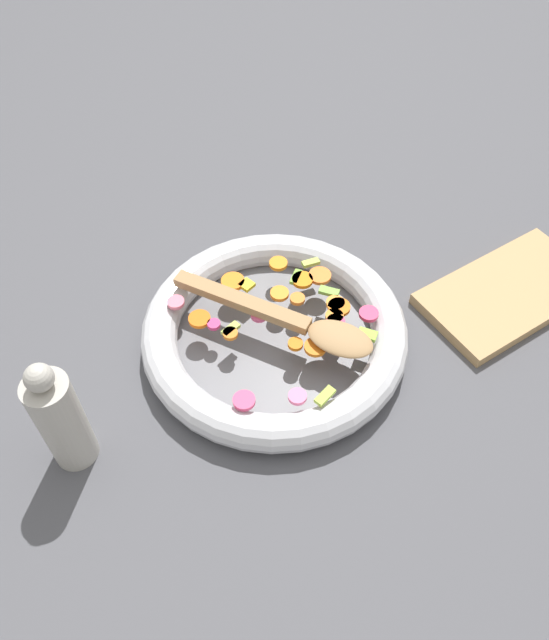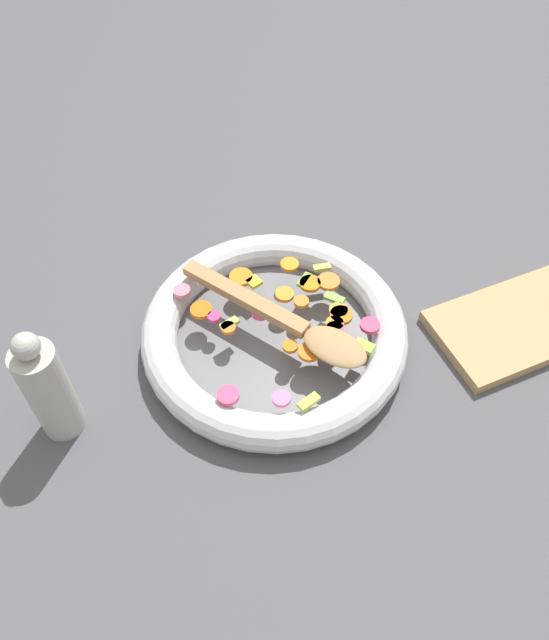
% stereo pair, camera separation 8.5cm
% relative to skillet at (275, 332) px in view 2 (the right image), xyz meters
% --- Properties ---
extents(ground_plane, '(4.00, 4.00, 0.00)m').
position_rel_skillet_xyz_m(ground_plane, '(0.00, 0.00, -0.02)').
color(ground_plane, '#4C4C51').
extents(skillet, '(0.37, 0.37, 0.05)m').
position_rel_skillet_xyz_m(skillet, '(0.00, 0.00, 0.00)').
color(skillet, slate).
rests_on(skillet, ground_plane).
extents(chopped_vegetables, '(0.25, 0.26, 0.01)m').
position_rel_skillet_xyz_m(chopped_vegetables, '(-0.02, 0.00, 0.03)').
color(chopped_vegetables, orange).
rests_on(chopped_vegetables, skillet).
extents(wooden_spoon, '(0.19, 0.27, 0.01)m').
position_rel_skillet_xyz_m(wooden_spoon, '(-0.01, 0.02, 0.04)').
color(wooden_spoon, '#A87F51').
rests_on(wooden_spoon, chopped_vegetables).
extents(pepper_mill, '(0.05, 0.05, 0.18)m').
position_rel_skillet_xyz_m(pepper_mill, '(0.30, 0.01, 0.06)').
color(pepper_mill, '#B2ADA3').
rests_on(pepper_mill, ground_plane).
extents(cutting_board, '(0.27, 0.14, 0.02)m').
position_rel_skillet_xyz_m(cutting_board, '(-0.35, 0.12, -0.01)').
color(cutting_board, tan).
rests_on(cutting_board, ground_plane).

